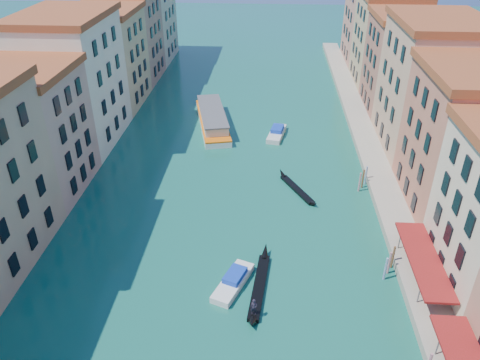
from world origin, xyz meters
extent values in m
cube|color=tan|center=(-26.00, 55.00, 8.25)|extent=(12.00, 14.00, 16.50)
cube|color=#9C4D22|center=(-26.00, 55.00, 17.00)|extent=(12.80, 14.40, 1.00)
cube|color=beige|center=(-26.00, 71.00, 10.00)|extent=(12.00, 18.00, 20.00)
cube|color=#9C4D22|center=(-26.00, 71.00, 20.50)|extent=(12.80, 18.40, 1.00)
cube|color=tan|center=(-26.00, 88.00, 8.75)|extent=(12.00, 16.00, 17.50)
cube|color=#9C4D22|center=(-26.00, 88.00, 18.00)|extent=(12.80, 16.40, 1.00)
cube|color=#A6765D|center=(-26.00, 103.50, 9.25)|extent=(12.00, 15.00, 18.50)
cube|color=#C7B08D|center=(-26.00, 119.50, 9.50)|extent=(12.00, 17.00, 19.00)
cube|color=#BC674B|center=(30.00, 54.00, 9.00)|extent=(12.00, 16.00, 18.00)
cube|color=tan|center=(30.00, 71.00, 10.00)|extent=(12.00, 18.00, 20.00)
cube|color=#9C4D22|center=(30.00, 71.00, 20.50)|extent=(12.80, 18.40, 1.00)
cube|color=#A05E48|center=(30.00, 87.50, 8.75)|extent=(12.00, 15.00, 17.50)
cube|color=#9C4D22|center=(30.00, 87.50, 18.00)|extent=(12.80, 15.40, 1.00)
cube|color=tan|center=(30.00, 103.00, 9.25)|extent=(12.00, 16.00, 18.50)
cube|color=tan|center=(30.00, 119.50, 9.75)|extent=(12.00, 17.00, 19.50)
cube|color=#9F9880|center=(22.00, 65.00, 0.50)|extent=(4.00, 140.00, 1.00)
cylinder|color=#525254|center=(20.80, 28.60, 1.50)|extent=(0.12, 0.12, 3.00)
cube|color=maroon|center=(22.20, 39.00, 3.00)|extent=(3.20, 12.60, 0.25)
cylinder|color=#525254|center=(20.80, 34.80, 1.50)|extent=(0.12, 0.12, 3.00)
cylinder|color=#525254|center=(20.80, 43.20, 1.50)|extent=(0.12, 0.12, 3.00)
cylinder|color=brown|center=(18.50, 39.00, 1.30)|extent=(0.24, 0.24, 3.20)
cylinder|color=brown|center=(19.10, 40.00, 1.30)|extent=(0.24, 0.24, 3.20)
cylinder|color=brown|center=(19.70, 41.00, 1.30)|extent=(0.24, 0.24, 3.20)
cylinder|color=brown|center=(18.50, 57.00, 1.30)|extent=(0.24, 0.24, 3.20)
cylinder|color=brown|center=(19.10, 58.00, 1.30)|extent=(0.24, 0.24, 3.20)
cylinder|color=brown|center=(19.70, 59.00, 1.30)|extent=(0.24, 0.24, 3.20)
cube|color=white|center=(-4.67, 78.30, 0.59)|extent=(8.65, 20.07, 1.17)
cube|color=silver|center=(-4.67, 78.30, 1.86)|extent=(7.30, 16.14, 1.57)
cube|color=#525254|center=(-4.67, 78.30, 2.79)|extent=(7.69, 16.69, 0.24)
cube|color=orange|center=(-4.67, 78.30, 1.13)|extent=(8.69, 20.08, 0.24)
cube|color=black|center=(5.19, 36.72, 0.24)|extent=(2.10, 9.70, 0.48)
cone|color=black|center=(5.70, 42.05, 0.64)|extent=(1.17, 2.23, 1.80)
cone|color=black|center=(4.67, 31.40, 0.54)|extent=(1.13, 1.86, 1.58)
imported|color=#231D2C|center=(4.80, 32.68, 1.35)|extent=(0.71, 0.50, 1.85)
cube|color=black|center=(9.88, 56.50, 0.19)|extent=(4.64, 7.48, 0.40)
cone|color=black|center=(7.78, 60.40, 0.53)|extent=(1.55, 1.95, 1.49)
cone|color=black|center=(11.98, 52.60, 0.44)|extent=(1.40, 1.68, 1.31)
cube|color=silver|center=(2.42, 36.94, 0.38)|extent=(4.31, 6.91, 0.75)
cube|color=#153BB1|center=(2.59, 37.38, 1.04)|extent=(2.60, 3.25, 0.66)
cube|color=silver|center=(6.98, 74.42, 0.41)|extent=(3.58, 7.49, 0.82)
cube|color=#153BB1|center=(7.07, 74.92, 1.13)|extent=(2.40, 3.38, 0.72)
camera|label=1|loc=(5.66, 0.17, 34.79)|focal=35.00mm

